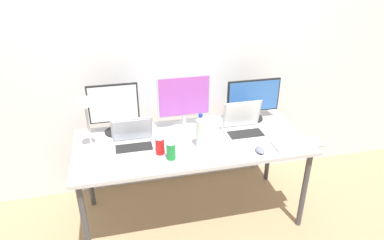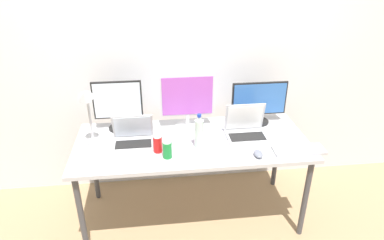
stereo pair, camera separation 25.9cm
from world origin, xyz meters
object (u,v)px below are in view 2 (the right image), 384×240
Objects in this scene: laptop_silver at (133,137)px; soda_can_near_keyboard at (167,150)px; laptop_secondary at (246,129)px; desk_lamp at (87,106)px; monitor_right at (259,102)px; monitor_center at (187,100)px; water_bottle at (199,132)px; work_desk at (192,147)px; mouse_by_keyboard at (258,154)px; keyboard_main at (299,150)px; monitor_left at (118,104)px; soda_can_by_laptop at (158,144)px.

laptop_silver is 2.45× the size of soda_can_near_keyboard.
laptop_secondary is 2.51× the size of soda_can_near_keyboard.
desk_lamp reaches higher than laptop_secondary.
laptop_secondary is (-0.16, -0.23, -0.13)m from monitor_right.
monitor_center is 0.37m from water_bottle.
monitor_right is 1.48× the size of laptop_secondary.
monitor_center reaches higher than work_desk.
keyboard_main is at bearing 8.93° from mouse_by_keyboard.
monitor_right is 0.94m from soda_can_near_keyboard.
water_bottle is (0.05, -0.34, -0.12)m from monitor_center.
work_desk is at bearing -25.54° from monitor_left.
monitor_left is 3.96× the size of mouse_by_keyboard.
keyboard_main is at bearing -6.59° from soda_can_by_laptop.
desk_lamp is at bearing -163.72° from monitor_center.
mouse_by_keyboard is at bearing -31.82° from work_desk.
water_bottle is 0.28m from soda_can_near_keyboard.
monitor_left reaches higher than laptop_silver.
monitor_left is 0.53m from soda_can_by_laptop.
laptop_silver is 0.95m from mouse_by_keyboard.
desk_lamp is at bearing 157.07° from soda_can_near_keyboard.
desk_lamp is at bearing 178.54° from work_desk.
laptop_secondary is at bearing 1.30° from laptop_silver.
soda_can_by_laptop is 0.58m from desk_lamp.
laptop_secondary is 0.72m from soda_can_by_laptop.
mouse_by_keyboard is 0.22× the size of desk_lamp.
desk_lamp reaches higher than monitor_right.
water_bottle is (0.04, -0.10, 0.18)m from work_desk.
monitor_center is (-0.01, 0.24, 0.30)m from work_desk.
desk_lamp is at bearing 171.56° from keyboard_main.
mouse_by_keyboard is at bearing -48.38° from monitor_center.
water_bottle is 0.84m from desk_lamp.
laptop_silver is 0.89m from laptop_secondary.
soda_can_by_laptop is at bearing -154.14° from work_desk.
monitor_center is 1.19× the size of keyboard_main.
keyboard_main is 3.63× the size of mouse_by_keyboard.
monitor_left reaches higher than soda_can_near_keyboard.
water_bottle is at bearing -31.54° from monitor_left.
laptop_silver is at bearing 166.19° from mouse_by_keyboard.
desk_lamp is (-0.75, -0.22, 0.08)m from monitor_center.
soda_can_by_laptop is at bearing -124.96° from monitor_center.
soda_can_by_laptop reaches higher than mouse_by_keyboard.
laptop_silver is (-0.44, -0.23, -0.19)m from monitor_center.
monitor_right is at bearing 54.06° from laptop_secondary.
monitor_left is at bearing 166.24° from laptop_secondary.
monitor_right is (0.61, 0.01, -0.06)m from monitor_center.
laptop_secondary is 0.44m from keyboard_main.
work_desk is 4.76× the size of keyboard_main.
water_bottle is at bearing 25.24° from soda_can_near_keyboard.
monitor_center is at bearing 27.83° from laptop_silver.
monitor_center is at bearing 67.11° from soda_can_near_keyboard.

